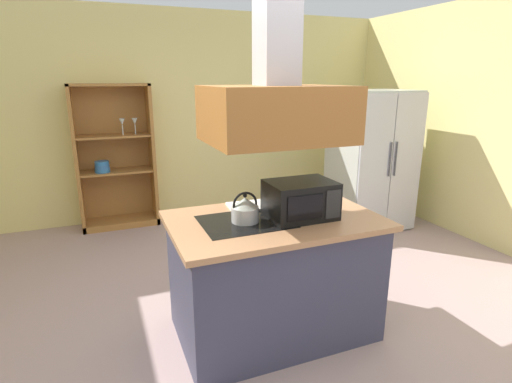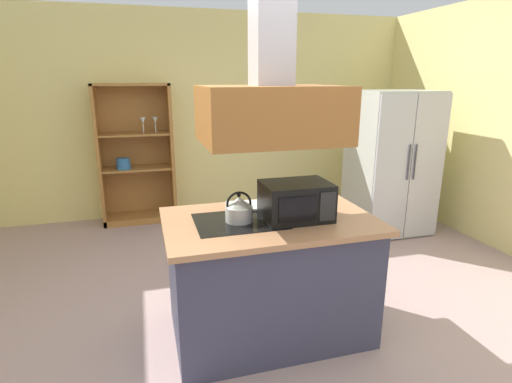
{
  "view_description": "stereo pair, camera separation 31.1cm",
  "coord_description": "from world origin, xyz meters",
  "px_view_note": "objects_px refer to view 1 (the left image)",
  "views": [
    {
      "loc": [
        -1.07,
        -2.5,
        1.85
      ],
      "look_at": [
        0.04,
        0.28,
        1.0
      ],
      "focal_mm": 28.28,
      "sensor_mm": 36.0,
      "label": 1
    },
    {
      "loc": [
        -0.78,
        -2.6,
        1.85
      ],
      "look_at": [
        0.04,
        0.28,
        1.0
      ],
      "focal_mm": 28.28,
      "sensor_mm": 36.0,
      "label": 2
    }
  ],
  "objects_px": {
    "microwave": "(301,200)",
    "dish_cabinet": "(116,164)",
    "kettle": "(245,209)",
    "cutting_board": "(251,206)",
    "refrigerator": "(371,160)"
  },
  "relations": [
    {
      "from": "microwave",
      "to": "dish_cabinet",
      "type": "bearing_deg",
      "value": 110.29
    },
    {
      "from": "dish_cabinet",
      "to": "refrigerator",
      "type": "bearing_deg",
      "value": -22.41
    },
    {
      "from": "microwave",
      "to": "refrigerator",
      "type": "bearing_deg",
      "value": 41.61
    },
    {
      "from": "kettle",
      "to": "dish_cabinet",
      "type": "bearing_deg",
      "value": 103.51
    },
    {
      "from": "refrigerator",
      "to": "kettle",
      "type": "xyz_separation_m",
      "value": [
        -2.28,
        -1.63,
        0.14
      ]
    },
    {
      "from": "dish_cabinet",
      "to": "cutting_board",
      "type": "distance_m",
      "value": 2.69
    },
    {
      "from": "dish_cabinet",
      "to": "kettle",
      "type": "bearing_deg",
      "value": -76.49
    },
    {
      "from": "dish_cabinet",
      "to": "kettle",
      "type": "distance_m",
      "value": 2.94
    },
    {
      "from": "refrigerator",
      "to": "cutting_board",
      "type": "xyz_separation_m",
      "value": [
        -2.13,
        -1.33,
        0.06
      ]
    },
    {
      "from": "kettle",
      "to": "microwave",
      "type": "distance_m",
      "value": 0.4
    },
    {
      "from": "dish_cabinet",
      "to": "kettle",
      "type": "height_order",
      "value": "dish_cabinet"
    },
    {
      "from": "dish_cabinet",
      "to": "cutting_board",
      "type": "xyz_separation_m",
      "value": [
        0.84,
        -2.56,
        0.12
      ]
    },
    {
      "from": "kettle",
      "to": "cutting_board",
      "type": "distance_m",
      "value": 0.34
    },
    {
      "from": "cutting_board",
      "to": "kettle",
      "type": "bearing_deg",
      "value": -117.89
    },
    {
      "from": "dish_cabinet",
      "to": "kettle",
      "type": "xyz_separation_m",
      "value": [
        0.68,
        -2.85,
        0.2
      ]
    }
  ]
}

